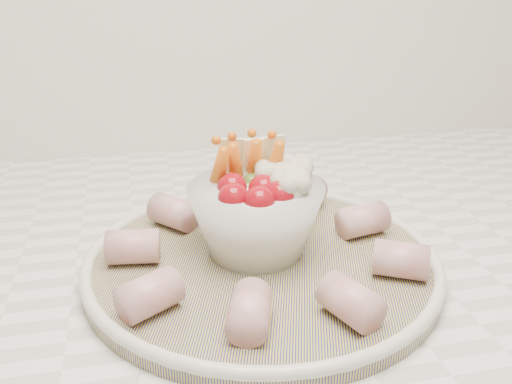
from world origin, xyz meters
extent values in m
cube|color=silver|center=(0.00, 1.45, 0.90)|extent=(2.04, 0.62, 0.04)
cylinder|color=navy|center=(-0.10, 1.37, 0.93)|extent=(0.43, 0.43, 0.01)
torus|color=silver|center=(-0.10, 1.37, 0.94)|extent=(0.35, 0.35, 0.01)
sphere|color=maroon|center=(-0.13, 1.36, 1.00)|extent=(0.03, 0.03, 0.03)
sphere|color=maroon|center=(-0.11, 1.35, 1.00)|extent=(0.03, 0.03, 0.03)
sphere|color=maroon|center=(-0.09, 1.36, 1.00)|extent=(0.03, 0.03, 0.03)
sphere|color=maroon|center=(-0.13, 1.39, 1.00)|extent=(0.03, 0.03, 0.03)
sphere|color=maroon|center=(-0.10, 1.38, 1.00)|extent=(0.03, 0.03, 0.03)
sphere|color=#456822|center=(-0.11, 1.40, 1.00)|extent=(0.02, 0.02, 0.02)
cone|color=orange|center=(-0.12, 1.41, 1.01)|extent=(0.03, 0.05, 0.07)
cone|color=orange|center=(-0.10, 1.42, 1.01)|extent=(0.02, 0.05, 0.07)
cone|color=orange|center=(-0.08, 1.41, 1.01)|extent=(0.02, 0.05, 0.07)
cone|color=orange|center=(-0.14, 1.40, 1.01)|extent=(0.03, 0.05, 0.07)
sphere|color=beige|center=(-0.07, 1.39, 1.00)|extent=(0.03, 0.03, 0.03)
sphere|color=beige|center=(-0.08, 1.36, 1.00)|extent=(0.03, 0.03, 0.03)
sphere|color=beige|center=(-0.06, 1.41, 1.00)|extent=(0.03, 0.03, 0.03)
sphere|color=beige|center=(-0.09, 1.39, 1.00)|extent=(0.03, 0.03, 0.03)
cube|color=#EEE9B9|center=(-0.11, 1.43, 1.01)|extent=(0.05, 0.02, 0.05)
cube|color=#EEE9B9|center=(-0.09, 1.43, 1.01)|extent=(0.05, 0.02, 0.05)
cylinder|color=#B3525C|center=(0.01, 1.39, 0.95)|extent=(0.05, 0.04, 0.03)
cylinder|color=#B3525C|center=(-0.03, 1.47, 0.95)|extent=(0.06, 0.06, 0.03)
cylinder|color=#B3525C|center=(-0.11, 1.50, 0.95)|extent=(0.03, 0.05, 0.03)
cylinder|color=#B3525C|center=(-0.18, 1.46, 0.95)|extent=(0.06, 0.06, 0.03)
cylinder|color=#B3525C|center=(-0.23, 1.39, 0.95)|extent=(0.05, 0.04, 0.03)
cylinder|color=#B3525C|center=(-0.21, 1.30, 0.95)|extent=(0.06, 0.05, 0.03)
cylinder|color=#B3525C|center=(-0.14, 1.26, 0.95)|extent=(0.05, 0.06, 0.03)
cylinder|color=#B3525C|center=(-0.06, 1.26, 0.95)|extent=(0.05, 0.06, 0.03)
cylinder|color=#B3525C|center=(0.01, 1.31, 0.95)|extent=(0.06, 0.05, 0.03)
camera|label=1|loc=(-0.21, 0.90, 1.21)|focal=40.00mm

